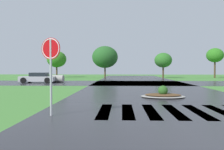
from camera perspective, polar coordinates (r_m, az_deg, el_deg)
asphalt_roadway at (r=15.22m, az=10.03°, el=-4.72°), size 10.42×80.00×0.01m
asphalt_cross_road at (r=27.47m, az=6.58°, el=-1.90°), size 90.00×9.38×0.01m
crosswalk_stripes at (r=9.69m, az=14.58°, el=-8.38°), size 5.85×3.40×0.01m
stop_sign at (r=8.69m, az=-14.35°, el=4.01°), size 0.73×0.27×2.75m
median_island at (r=14.18m, az=12.03°, el=-4.64°), size 2.53×1.94×0.68m
car_blue_compact at (r=29.17m, az=-17.13°, el=-0.66°), size 4.05×2.25×1.18m
drainage_pipe_stack at (r=29.08m, az=-13.04°, el=-0.87°), size 1.73×1.02×0.88m
background_treeline at (r=44.38m, az=11.56°, el=4.02°), size 41.62×6.02×5.79m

